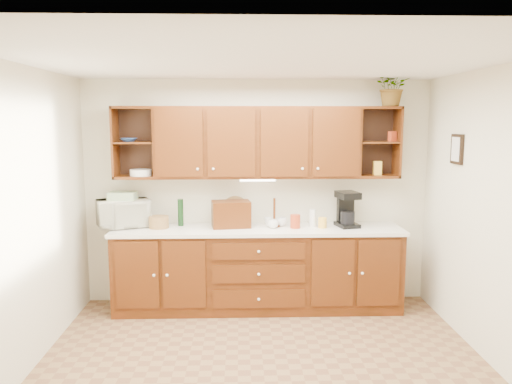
{
  "coord_description": "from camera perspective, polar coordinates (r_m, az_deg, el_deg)",
  "views": [
    {
      "loc": [
        -0.19,
        -4.04,
        2.14
      ],
      "look_at": [
        -0.03,
        1.15,
        1.39
      ],
      "focal_mm": 35.0,
      "sensor_mm": 36.0,
      "label": 1
    }
  ],
  "objects": [
    {
      "name": "upper_cabinets",
      "position": [
        5.63,
        0.25,
        5.72
      ],
      "size": [
        3.2,
        0.33,
        0.8
      ],
      "color": "#351906",
      "rests_on": "back_wall"
    },
    {
      "name": "pantry_box_yellow",
      "position": [
        5.84,
        13.7,
        2.68
      ],
      "size": [
        0.09,
        0.07,
        0.16
      ],
      "primitive_type": "cube",
      "rotation": [
        0.0,
        0.0,
        -0.04
      ],
      "color": "gold",
      "rests_on": "upper_cabinets"
    },
    {
      "name": "towel_stack",
      "position": [
        5.81,
        -14.99,
        -0.43
      ],
      "size": [
        0.31,
        0.23,
        0.09
      ],
      "primitive_type": "cube",
      "rotation": [
        0.0,
        0.0,
        -0.05
      ],
      "color": "#CDD162",
      "rests_on": "microwave"
    },
    {
      "name": "mug_tree",
      "position": [
        5.68,
        2.1,
        -3.45
      ],
      "size": [
        0.3,
        0.29,
        0.33
      ],
      "rotation": [
        0.0,
        0.0,
        0.3
      ],
      "color": "#351906",
      "rests_on": "countertop"
    },
    {
      "name": "bowl_stack",
      "position": [
        5.76,
        -14.34,
        5.8
      ],
      "size": [
        0.21,
        0.21,
        0.04
      ],
      "primitive_type": "imported",
      "rotation": [
        0.0,
        0.0,
        -0.31
      ],
      "color": "#25478A",
      "rests_on": "upper_cabinets"
    },
    {
      "name": "plate_stack",
      "position": [
        5.75,
        -13.03,
        2.18
      ],
      "size": [
        0.29,
        0.29,
        0.07
      ],
      "primitive_type": "cylinder",
      "rotation": [
        0.0,
        0.0,
        0.22
      ],
      "color": "white",
      "rests_on": "upper_cabinets"
    },
    {
      "name": "canister_yellow",
      "position": [
        5.65,
        7.6,
        -3.5
      ],
      "size": [
        0.1,
        0.1,
        0.12
      ],
      "primitive_type": "cylinder",
      "rotation": [
        0.0,
        0.0,
        0.11
      ],
      "color": "gold",
      "rests_on": "countertop"
    },
    {
      "name": "wine_bottle",
      "position": [
        5.76,
        -8.61,
        -2.32
      ],
      "size": [
        0.08,
        0.08,
        0.31
      ],
      "primitive_type": "cylinder",
      "rotation": [
        0.0,
        0.0,
        0.42
      ],
      "color": "black",
      "rests_on": "countertop"
    },
    {
      "name": "ceiling",
      "position": [
        4.07,
        0.96,
        14.73
      ],
      "size": [
        4.0,
        4.0,
        0.0
      ],
      "primitive_type": "plane",
      "rotation": [
        3.14,
        0.0,
        0.0
      ],
      "color": "white",
      "rests_on": "back_wall"
    },
    {
      "name": "right_wall",
      "position": [
        4.67,
        26.28,
        -2.98
      ],
      "size": [
        0.0,
        3.5,
        3.5
      ],
      "primitive_type": "plane",
      "rotation": [
        1.57,
        0.0,
        -1.57
      ],
      "color": "beige",
      "rests_on": "floor"
    },
    {
      "name": "undercabinet_light",
      "position": [
        5.61,
        0.17,
        1.38
      ],
      "size": [
        0.4,
        0.05,
        0.02
      ],
      "primitive_type": "cube",
      "color": "white",
      "rests_on": "upper_cabinets"
    },
    {
      "name": "coffee_maker",
      "position": [
        5.75,
        10.35,
        -1.99
      ],
      "size": [
        0.27,
        0.32,
        0.4
      ],
      "rotation": [
        0.0,
        0.0,
        0.22
      ],
      "color": "black",
      "rests_on": "countertop"
    },
    {
      "name": "countertop",
      "position": [
        5.61,
        0.2,
        -4.32
      ],
      "size": [
        3.24,
        0.64,
        0.04
      ],
      "primitive_type": "cube",
      "color": "silver",
      "rests_on": "base_cabinets"
    },
    {
      "name": "canister_red",
      "position": [
        5.6,
        4.51,
        -3.36
      ],
      "size": [
        0.14,
        0.14,
        0.15
      ],
      "primitive_type": "cylinder",
      "rotation": [
        0.0,
        0.0,
        0.34
      ],
      "color": "#AB3718",
      "rests_on": "countertop"
    },
    {
      "name": "bread_box",
      "position": [
        5.63,
        -2.87,
        -2.53
      ],
      "size": [
        0.46,
        0.32,
        0.3
      ],
      "primitive_type": "cube",
      "rotation": [
        0.0,
        0.0,
        0.14
      ],
      "color": "#351906",
      "rests_on": "countertop"
    },
    {
      "name": "woven_tray",
      "position": [
        5.85,
        -2.37,
        -3.52
      ],
      "size": [
        0.33,
        0.11,
        0.32
      ],
      "primitive_type": "cylinder",
      "rotation": [
        1.36,
        0.0,
        0.08
      ],
      "color": "olive",
      "rests_on": "countertop"
    },
    {
      "name": "base_cabinets",
      "position": [
        5.74,
        0.2,
        -8.88
      ],
      "size": [
        3.2,
        0.6,
        0.9
      ],
      "primitive_type": "cube",
      "color": "#351906",
      "rests_on": "floor"
    },
    {
      "name": "potted_plant",
      "position": [
        5.85,
        15.39,
        11.54
      ],
      "size": [
        0.45,
        0.41,
        0.43
      ],
      "primitive_type": "imported",
      "rotation": [
        0.0,
        0.0,
        -0.2
      ],
      "color": "#999999",
      "rests_on": "upper_cabinets"
    },
    {
      "name": "pantry_box_red",
      "position": [
        5.85,
        15.31,
        6.15
      ],
      "size": [
        0.09,
        0.09,
        0.11
      ],
      "primitive_type": "cube",
      "rotation": [
        0.0,
        0.0,
        0.38
      ],
      "color": "#AB3718",
      "rests_on": "upper_cabinets"
    },
    {
      "name": "wicker_basket",
      "position": [
        5.7,
        -11.04,
        -3.4
      ],
      "size": [
        0.28,
        0.28,
        0.13
      ],
      "primitive_type": "cylinder",
      "rotation": [
        0.0,
        0.0,
        0.32
      ],
      "color": "olive",
      "rests_on": "countertop"
    },
    {
      "name": "floor",
      "position": [
        4.57,
        0.87,
        -19.67
      ],
      "size": [
        4.0,
        4.0,
        0.0
      ],
      "primitive_type": "plane",
      "color": "brown",
      "rests_on": "ground"
    },
    {
      "name": "microwave",
      "position": [
        5.84,
        -14.92,
        -2.36
      ],
      "size": [
        0.66,
        0.57,
        0.31
      ],
      "primitive_type": "imported",
      "rotation": [
        0.0,
        0.0,
        0.41
      ],
      "color": "silver",
      "rests_on": "countertop"
    },
    {
      "name": "canister_white",
      "position": [
        5.71,
        6.52,
        -2.97
      ],
      "size": [
        0.1,
        0.1,
        0.19
      ],
      "primitive_type": "cylinder",
      "rotation": [
        0.0,
        0.0,
        -0.36
      ],
      "color": "white",
      "rests_on": "countertop"
    },
    {
      "name": "left_wall",
      "position": [
        4.5,
        -25.49,
        -3.33
      ],
      "size": [
        0.0,
        3.5,
        3.5
      ],
      "primitive_type": "plane",
      "rotation": [
        1.57,
        0.0,
        1.57
      ],
      "color": "beige",
      "rests_on": "floor"
    },
    {
      "name": "back_wall",
      "position": [
        5.85,
        0.1,
        -0.02
      ],
      "size": [
        4.0,
        0.0,
        4.0
      ],
      "primitive_type": "plane",
      "rotation": [
        1.57,
        0.0,
        0.0
      ],
      "color": "beige",
      "rests_on": "floor"
    },
    {
      "name": "framed_picture",
      "position": [
        5.4,
        21.99,
        4.56
      ],
      "size": [
        0.03,
        0.24,
        0.3
      ],
      "primitive_type": "cube",
      "color": "black",
      "rests_on": "right_wall"
    }
  ]
}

